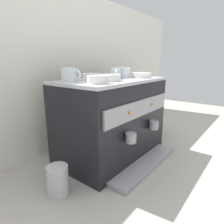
{
  "coord_description": "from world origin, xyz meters",
  "views": [
    {
      "loc": [
        -0.91,
        -0.71,
        0.58
      ],
      "look_at": [
        0.0,
        0.0,
        0.28
      ],
      "focal_mm": 31.15,
      "sensor_mm": 36.0,
      "label": 1
    }
  ],
  "objects_px": {
    "ceramic_cup_1": "(70,74)",
    "ceramic_bowl_3": "(110,78)",
    "ceramic_bowl_1": "(92,77)",
    "espresso_machine": "(113,119)",
    "ceramic_cup_0": "(115,73)",
    "milk_pitcher": "(58,180)",
    "ceramic_cup_2": "(123,73)",
    "ceramic_bowl_2": "(141,75)",
    "coffee_grinder": "(150,106)",
    "ceramic_bowl_0": "(98,80)"
  },
  "relations": [
    {
      "from": "ceramic_cup_1",
      "to": "ceramic_bowl_3",
      "type": "xyz_separation_m",
      "value": [
        0.14,
        -0.16,
        -0.02
      ]
    },
    {
      "from": "ceramic_bowl_1",
      "to": "espresso_machine",
      "type": "bearing_deg",
      "value": -38.65
    },
    {
      "from": "espresso_machine",
      "to": "ceramic_bowl_3",
      "type": "height_order",
      "value": "ceramic_bowl_3"
    },
    {
      "from": "ceramic_cup_0",
      "to": "milk_pitcher",
      "type": "height_order",
      "value": "ceramic_cup_0"
    },
    {
      "from": "ceramic_cup_1",
      "to": "ceramic_cup_2",
      "type": "bearing_deg",
      "value": -15.21
    },
    {
      "from": "ceramic_bowl_1",
      "to": "ceramic_bowl_2",
      "type": "relative_size",
      "value": 0.87
    },
    {
      "from": "ceramic_cup_1",
      "to": "coffee_grinder",
      "type": "distance_m",
      "value": 0.82
    },
    {
      "from": "ceramic_cup_0",
      "to": "ceramic_bowl_3",
      "type": "relative_size",
      "value": 0.77
    },
    {
      "from": "ceramic_cup_0",
      "to": "ceramic_bowl_1",
      "type": "height_order",
      "value": "ceramic_cup_0"
    },
    {
      "from": "ceramic_bowl_3",
      "to": "coffee_grinder",
      "type": "height_order",
      "value": "ceramic_bowl_3"
    },
    {
      "from": "coffee_grinder",
      "to": "milk_pitcher",
      "type": "relative_size",
      "value": 3.41
    },
    {
      "from": "ceramic_cup_2",
      "to": "coffee_grinder",
      "type": "height_order",
      "value": "ceramic_cup_2"
    },
    {
      "from": "ceramic_bowl_0",
      "to": "ceramic_bowl_3",
      "type": "height_order",
      "value": "ceramic_bowl_0"
    },
    {
      "from": "ceramic_bowl_2",
      "to": "ceramic_bowl_0",
      "type": "bearing_deg",
      "value": -177.89
    },
    {
      "from": "espresso_machine",
      "to": "ceramic_cup_0",
      "type": "bearing_deg",
      "value": 12.44
    },
    {
      "from": "ceramic_bowl_1",
      "to": "ceramic_bowl_3",
      "type": "xyz_separation_m",
      "value": [
        0.0,
        -0.13,
        -0.0
      ]
    },
    {
      "from": "espresso_machine",
      "to": "ceramic_bowl_1",
      "type": "bearing_deg",
      "value": 141.35
    },
    {
      "from": "ceramic_bowl_2",
      "to": "ceramic_bowl_3",
      "type": "height_order",
      "value": "ceramic_bowl_3"
    },
    {
      "from": "ceramic_bowl_0",
      "to": "ceramic_cup_2",
      "type": "bearing_deg",
      "value": 16.17
    },
    {
      "from": "ceramic_bowl_2",
      "to": "ceramic_bowl_3",
      "type": "bearing_deg",
      "value": 175.88
    },
    {
      "from": "ceramic_bowl_3",
      "to": "milk_pitcher",
      "type": "bearing_deg",
      "value": 177.87
    },
    {
      "from": "milk_pitcher",
      "to": "espresso_machine",
      "type": "bearing_deg",
      "value": 5.33
    },
    {
      "from": "coffee_grinder",
      "to": "milk_pitcher",
      "type": "height_order",
      "value": "coffee_grinder"
    },
    {
      "from": "ceramic_cup_2",
      "to": "ceramic_bowl_3",
      "type": "distance_m",
      "value": 0.22
    },
    {
      "from": "ceramic_cup_2",
      "to": "ceramic_bowl_0",
      "type": "distance_m",
      "value": 0.36
    },
    {
      "from": "ceramic_bowl_0",
      "to": "ceramic_cup_1",
      "type": "bearing_deg",
      "value": 91.29
    },
    {
      "from": "ceramic_bowl_3",
      "to": "ceramic_cup_0",
      "type": "bearing_deg",
      "value": 26.16
    },
    {
      "from": "espresso_machine",
      "to": "milk_pitcher",
      "type": "height_order",
      "value": "espresso_machine"
    },
    {
      "from": "ceramic_cup_1",
      "to": "ceramic_bowl_3",
      "type": "distance_m",
      "value": 0.21
    },
    {
      "from": "coffee_grinder",
      "to": "ceramic_cup_0",
      "type": "bearing_deg",
      "value": -179.51
    },
    {
      "from": "espresso_machine",
      "to": "ceramic_cup_2",
      "type": "bearing_deg",
      "value": 3.64
    },
    {
      "from": "ceramic_cup_2",
      "to": "ceramic_bowl_1",
      "type": "relative_size",
      "value": 1.06
    },
    {
      "from": "ceramic_bowl_2",
      "to": "milk_pitcher",
      "type": "relative_size",
      "value": 0.93
    },
    {
      "from": "ceramic_bowl_1",
      "to": "ceramic_bowl_2",
      "type": "height_order",
      "value": "ceramic_bowl_1"
    },
    {
      "from": "ceramic_bowl_0",
      "to": "coffee_grinder",
      "type": "distance_m",
      "value": 0.81
    },
    {
      "from": "espresso_machine",
      "to": "ceramic_cup_2",
      "type": "height_order",
      "value": "ceramic_cup_2"
    },
    {
      "from": "ceramic_bowl_3",
      "to": "coffee_grinder",
      "type": "bearing_deg",
      "value": 6.29
    },
    {
      "from": "ceramic_bowl_2",
      "to": "ceramic_cup_0",
      "type": "bearing_deg",
      "value": 152.57
    },
    {
      "from": "ceramic_cup_2",
      "to": "ceramic_bowl_2",
      "type": "bearing_deg",
      "value": -44.9
    },
    {
      "from": "espresso_machine",
      "to": "ceramic_cup_0",
      "type": "xyz_separation_m",
      "value": [
        0.04,
        0.01,
        0.28
      ]
    },
    {
      "from": "coffee_grinder",
      "to": "milk_pitcher",
      "type": "xyz_separation_m",
      "value": [
        -0.98,
        -0.05,
        -0.16
      ]
    },
    {
      "from": "milk_pitcher",
      "to": "ceramic_bowl_2",
      "type": "bearing_deg",
      "value": -3.03
    },
    {
      "from": "ceramic_bowl_0",
      "to": "ceramic_cup_0",
      "type": "bearing_deg",
      "value": 20.77
    },
    {
      "from": "espresso_machine",
      "to": "ceramic_bowl_3",
      "type": "relative_size",
      "value": 6.04
    },
    {
      "from": "espresso_machine",
      "to": "ceramic_cup_1",
      "type": "distance_m",
      "value": 0.38
    },
    {
      "from": "espresso_machine",
      "to": "ceramic_bowl_1",
      "type": "height_order",
      "value": "ceramic_bowl_1"
    },
    {
      "from": "ceramic_cup_1",
      "to": "ceramic_cup_0",
      "type": "bearing_deg",
      "value": -19.23
    },
    {
      "from": "espresso_machine",
      "to": "ceramic_cup_0",
      "type": "relative_size",
      "value": 7.89
    },
    {
      "from": "ceramic_bowl_1",
      "to": "milk_pitcher",
      "type": "xyz_separation_m",
      "value": [
        -0.36,
        -0.12,
        -0.43
      ]
    },
    {
      "from": "espresso_machine",
      "to": "ceramic_bowl_0",
      "type": "relative_size",
      "value": 6.46
    }
  ]
}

